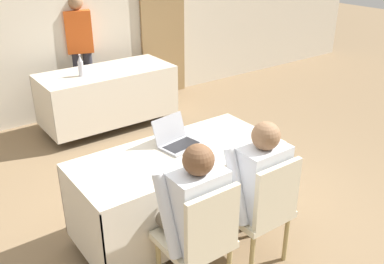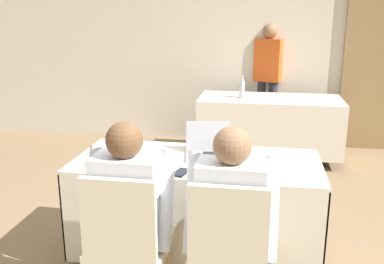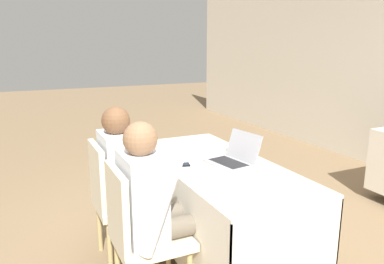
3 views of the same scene
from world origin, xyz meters
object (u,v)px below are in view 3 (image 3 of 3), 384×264
Objects in this scene: laptop at (233,158)px; chair_near_left at (116,197)px; person_white_shirt at (155,203)px; cell_phone at (179,165)px; person_checkered_shirt at (129,174)px; chair_near_right at (139,231)px.

laptop is 0.39× the size of chair_near_left.
person_white_shirt reaches higher than chair_near_left.
laptop is 0.90m from chair_near_left.
cell_phone is 0.39m from person_checkered_shirt.
chair_near_right is at bearing 169.67° from person_checkered_shirt.
person_checkered_shirt reaches higher than laptop.
person_checkered_shirt is 0.57m from person_white_shirt.
person_checkered_shirt is 1.00× the size of person_white_shirt.
laptop reaches higher than chair_near_right.
person_checkered_shirt is at bearing -127.08° from laptop.
person_checkered_shirt is (-0.35, -0.67, -0.13)m from laptop.
cell_phone is at bearing -50.29° from chair_near_right.
chair_near_right is 0.78× the size of person_checkered_shirt.
cell_phone is (-0.13, -0.36, -0.04)m from laptop.
cell_phone is 0.53m from chair_near_left.
cell_phone is 0.47m from person_white_shirt.
chair_near_left is at bearing -105.09° from cell_phone.
laptop is 0.31× the size of person_checkered_shirt.
person_white_shirt is at bearing -28.27° from cell_phone.
laptop is 0.72m from person_white_shirt.
chair_near_left is at bearing 0.00° from chair_near_right.
cell_phone is at bearing -126.35° from person_checkered_shirt.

